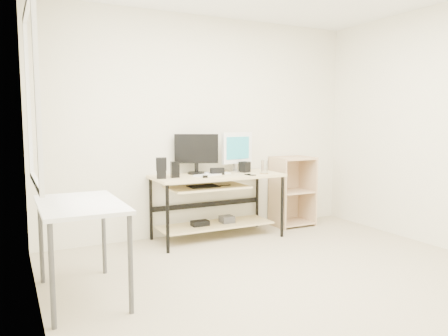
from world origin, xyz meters
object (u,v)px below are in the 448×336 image
Objects in this scene: desk at (215,193)px; shelf_unit at (291,191)px; audio_controller at (175,170)px; side_table at (80,213)px; black_monitor at (196,151)px; white_imac at (237,149)px.

shelf_unit is (1.18, 0.16, -0.09)m from desk.
side_table is at bearing -135.85° from audio_controller.
black_monitor reaches higher than desk.
desk is at bearing -170.66° from white_imac.
desk is 8.40× the size of audio_controller.
shelf_unit is 5.04× the size of audio_controller.
side_table is 5.60× the size of audio_controller.
side_table is 1.11× the size of shelf_unit.
white_imac reaches higher than audio_controller.
desk is at bearing -21.65° from black_monitor.
white_imac is (2.02, 1.21, 0.36)m from side_table.
black_monitor is 0.53m from white_imac.
white_imac is 0.91m from audio_controller.
audio_controller reaches higher than desk.
white_imac is at bearing 22.43° from desk.
white_imac is at bearing 30.94° from side_table.
shelf_unit is at bearing 7.77° from desk.
shelf_unit is 1.45m from black_monitor.
desk is 3.11× the size of black_monitor.
shelf_unit is 1.88× the size of white_imac.
black_monitor is 2.70× the size of audio_controller.
white_imac is (0.53, -0.02, 0.01)m from black_monitor.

